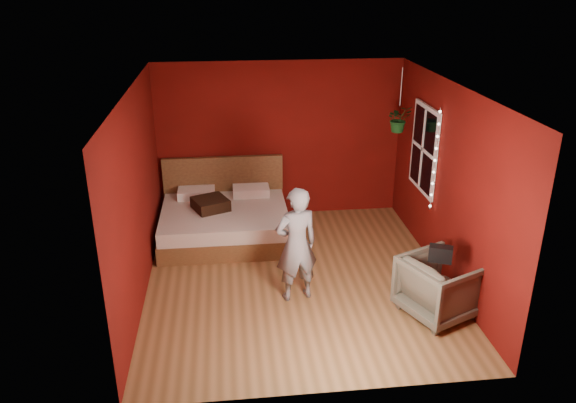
# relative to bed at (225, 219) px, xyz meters

# --- Properties ---
(floor) EXTENTS (4.50, 4.50, 0.00)m
(floor) POSITION_rel_bed_xyz_m (0.95, -1.46, -0.28)
(floor) COLOR olive
(floor) RESTS_ON ground
(room_walls) EXTENTS (4.04, 4.54, 2.62)m
(room_walls) POSITION_rel_bed_xyz_m (0.95, -1.46, 1.40)
(room_walls) COLOR #660E0A
(room_walls) RESTS_ON ground
(window) EXTENTS (0.05, 0.97, 1.27)m
(window) POSITION_rel_bed_xyz_m (2.92, -0.56, 1.22)
(window) COLOR white
(window) RESTS_ON room_walls
(fairy_lights) EXTENTS (0.04, 0.04, 1.45)m
(fairy_lights) POSITION_rel_bed_xyz_m (2.89, -1.08, 1.22)
(fairy_lights) COLOR silver
(fairy_lights) RESTS_ON room_walls
(bed) EXTENTS (1.96, 1.67, 1.08)m
(bed) POSITION_rel_bed_xyz_m (0.00, 0.00, 0.00)
(bed) COLOR brown
(bed) RESTS_ON ground
(person) EXTENTS (0.62, 0.48, 1.51)m
(person) POSITION_rel_bed_xyz_m (0.88, -1.92, 0.47)
(person) COLOR slate
(person) RESTS_ON ground
(armchair) EXTENTS (1.08, 1.07, 0.75)m
(armchair) POSITION_rel_bed_xyz_m (2.55, -2.48, 0.09)
(armchair) COLOR #5A5547
(armchair) RESTS_ON ground
(handbag) EXTENTS (0.30, 0.23, 0.19)m
(handbag) POSITION_rel_bed_xyz_m (2.50, -2.53, 0.57)
(handbag) COLOR black
(handbag) RESTS_ON armchair
(throw_pillow) EXTENTS (0.63, 0.63, 0.17)m
(throw_pillow) POSITION_rel_bed_xyz_m (-0.21, -0.06, 0.30)
(throw_pillow) COLOR black
(throw_pillow) RESTS_ON bed
(hanging_plant) EXTENTS (0.40, 0.36, 0.96)m
(hanging_plant) POSITION_rel_bed_xyz_m (2.65, -0.12, 1.56)
(hanging_plant) COLOR silver
(hanging_plant) RESTS_ON room_walls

